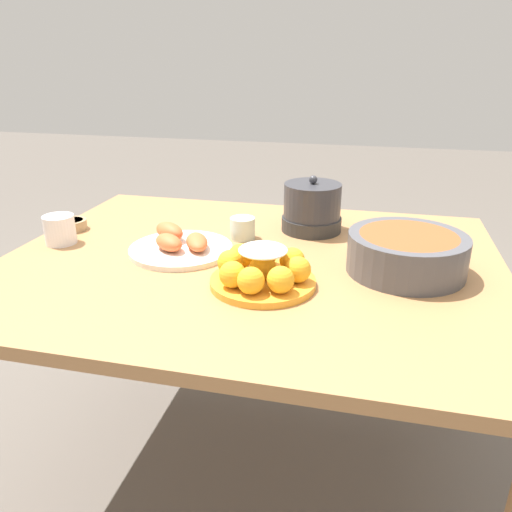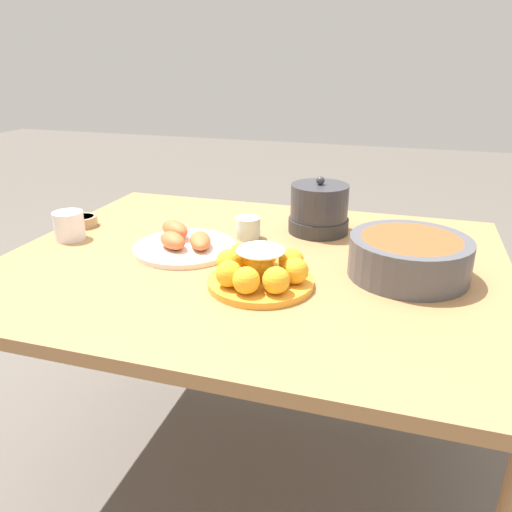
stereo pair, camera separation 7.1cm
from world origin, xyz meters
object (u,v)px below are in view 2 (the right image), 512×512
object	(u,v)px
sauce_bowl	(83,221)
warming_pot	(319,209)
cup_far	(248,228)
seafood_platter	(184,243)
cup_near	(69,226)
serving_bowl	(409,256)
dining_table	(252,290)
cake_plate	(260,270)

from	to	relation	value
sauce_bowl	warming_pot	size ratio (longest dim) A/B	0.48
cup_far	warming_pot	distance (m)	0.22
seafood_platter	cup_near	world-z (taller)	cup_near
serving_bowl	cup_far	bearing A→B (deg)	162.79
cup_near	cup_far	distance (m)	0.50
serving_bowl	cup_near	xyz separation A→B (m)	(-0.91, -0.02, -0.01)
sauce_bowl	dining_table	bearing A→B (deg)	-10.22
dining_table	seafood_platter	distance (m)	0.22
cake_plate	cup_near	world-z (taller)	cake_plate
dining_table	warming_pot	distance (m)	0.33
serving_bowl	seafood_platter	world-z (taller)	serving_bowl
cake_plate	cup_near	bearing A→B (deg)	167.34
cake_plate	dining_table	bearing A→B (deg)	114.15
cake_plate	warming_pot	bearing A→B (deg)	81.76
dining_table	sauce_bowl	size ratio (longest dim) A/B	15.03
sauce_bowl	warming_pot	distance (m)	0.71
dining_table	sauce_bowl	bearing A→B (deg)	169.78
cup_near	serving_bowl	bearing A→B (deg)	1.09
dining_table	sauce_bowl	world-z (taller)	sauce_bowl
warming_pot	cake_plate	bearing A→B (deg)	-98.24
serving_bowl	cake_plate	bearing A→B (deg)	-154.39
dining_table	sauce_bowl	xyz separation A→B (m)	(-0.57, 0.10, 0.10)
sauce_bowl	cake_plate	bearing A→B (deg)	-21.10
serving_bowl	seafood_platter	distance (m)	0.57
seafood_platter	cup_near	bearing A→B (deg)	-176.80
serving_bowl	cup_far	xyz separation A→B (m)	(-0.44, 0.14, -0.02)
warming_pot	cup_near	bearing A→B (deg)	-157.81
cup_near	dining_table	bearing A→B (deg)	0.77
seafood_platter	cake_plate	bearing A→B (deg)	-30.79
dining_table	cup_far	world-z (taller)	cup_far
sauce_bowl	cup_near	size ratio (longest dim) A/B	1.01
cake_plate	cup_far	bearing A→B (deg)	112.85
cake_plate	serving_bowl	world-z (taller)	cake_plate
cake_plate	seafood_platter	xyz separation A→B (m)	(-0.26, 0.15, -0.02)
dining_table	cake_plate	xyz separation A→B (m)	(0.06, -0.14, 0.12)
serving_bowl	cup_near	bearing A→B (deg)	-178.91
serving_bowl	sauce_bowl	xyz separation A→B (m)	(-0.95, 0.09, -0.03)
cake_plate	cup_far	xyz separation A→B (m)	(-0.12, 0.29, -0.01)
dining_table	cake_plate	bearing A→B (deg)	-65.85
sauce_bowl	warming_pot	world-z (taller)	warming_pot
warming_pot	dining_table	bearing A→B (deg)	-115.03
cake_plate	warming_pot	world-z (taller)	warming_pot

